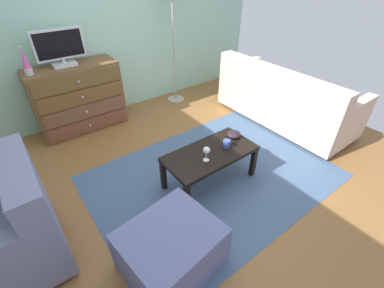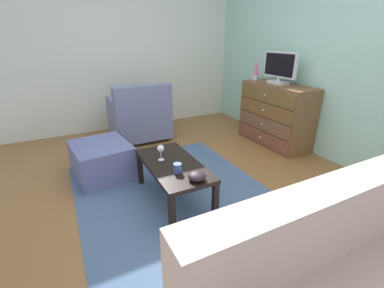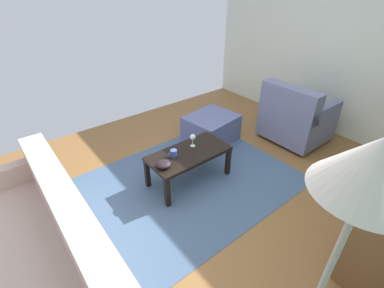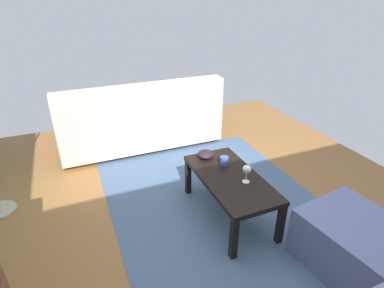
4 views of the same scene
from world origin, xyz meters
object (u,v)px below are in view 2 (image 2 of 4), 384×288
armchair (140,116)px  ottoman (102,160)px  coffee_table (173,168)px  mug (178,168)px  lava_lamp (256,71)px  tv (280,67)px  dresser (275,115)px  bowl_decorative (197,176)px  wine_glass (161,149)px

armchair → ottoman: armchair is taller
armchair → ottoman: bearing=-37.6°
coffee_table → mug: bearing=-10.3°
mug → ottoman: bearing=-153.6°
lava_lamp → tv: bearing=9.3°
dresser → tv: (-0.05, 0.02, 0.68)m
bowl_decorative → ottoman: size_ratio=0.22×
armchair → wine_glass: bearing=-9.3°
tv → armchair: 2.22m
tv → lava_lamp: size_ratio=1.78×
bowl_decorative → armchair: size_ratio=0.17×
armchair → ottoman: (0.98, -0.75, -0.17)m
lava_lamp → wine_glass: lava_lamp is taller
dresser → wine_glass: dresser is taller
dresser → ottoman: (-0.15, -2.51, -0.25)m
wine_glass → armchair: size_ratio=0.18×
tv → lava_lamp: (-0.41, -0.07, -0.08)m
tv → wine_glass: (0.63, -2.06, -0.61)m
tv → coffee_table: tv is taller
coffee_table → wine_glass: bearing=-148.0°
wine_glass → ottoman: (-0.73, -0.47, -0.33)m
lava_lamp → coffee_table: bearing=-58.7°
wine_glass → tv: bearing=107.0°
lava_lamp → bowl_decorative: size_ratio=2.15×
coffee_table → armchair: (-1.83, 0.21, 0.01)m
dresser → bowl_decorative: size_ratio=7.35×
lava_lamp → armchair: (-0.66, -1.71, -0.68)m
bowl_decorative → ottoman: bowl_decorative is taller
tv → mug: (0.94, -2.02, -0.68)m
tv → ottoman: size_ratio=0.84×
coffee_table → armchair: armchair is taller
dresser → lava_lamp: (-0.46, -0.04, 0.60)m
tv → armchair: bearing=-121.1°
tv → bowl_decorative: size_ratio=3.82×
wine_glass → ottoman: 0.93m
coffee_table → ottoman: 1.02m
tv → coffee_table: (0.75, -1.99, -0.78)m
bowl_decorative → dresser: bearing=119.6°
dresser → coffee_table: 2.09m
coffee_table → ottoman: bearing=-147.1°
dresser → tv: bearing=154.5°
ottoman → dresser: bearing=86.7°
ottoman → bowl_decorative: bearing=26.3°
mug → ottoman: size_ratio=0.16×
tv → bowl_decorative: (1.13, -1.93, -0.69)m
mug → bowl_decorative: (0.19, 0.09, -0.01)m
dresser → mug: size_ratio=9.90×
mug → armchair: (-2.01, 0.24, -0.08)m
wine_glass → armchair: armchair is taller
ottoman → coffee_table: bearing=32.9°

